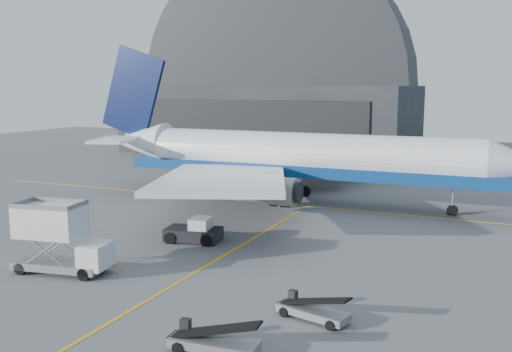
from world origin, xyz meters
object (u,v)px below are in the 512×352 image
at_px(airliner, 290,157).
at_px(catering_truck, 59,239).
at_px(pushback_tug, 195,232).
at_px(belt_loader_b, 312,310).
at_px(belt_loader_a, 213,341).

height_order(airliner, catering_truck, airliner).
height_order(catering_truck, pushback_tug, catering_truck).
bearing_deg(belt_loader_b, airliner, 126.24).
bearing_deg(pushback_tug, airliner, 76.33).
height_order(airliner, belt_loader_b, airliner).
bearing_deg(airliner, pushback_tug, -93.72).
bearing_deg(pushback_tug, belt_loader_b, -48.77).
bearing_deg(pushback_tug, belt_loader_a, -67.33).
height_order(pushback_tug, belt_loader_a, pushback_tug).
distance_m(catering_truck, belt_loader_b, 17.46).
bearing_deg(belt_loader_a, belt_loader_b, 56.35).
relative_size(belt_loader_a, belt_loader_b, 1.06).
xyz_separation_m(catering_truck, belt_loader_b, (17.37, -0.51, -1.73)).
bearing_deg(catering_truck, pushback_tug, 57.69).
bearing_deg(belt_loader_b, pushback_tug, 154.53).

